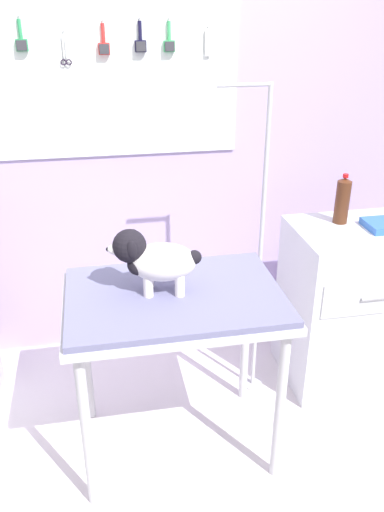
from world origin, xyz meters
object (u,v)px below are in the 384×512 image
cabinet_right (350,305)px  soda_bottle (342,200)px  grooming_arm (258,264)px  grooming_table (175,311)px  dog (153,259)px

cabinet_right → soda_bottle: size_ratio=3.44×
grooming_arm → cabinet_right: bearing=2.0°
grooming_arm → cabinet_right: (0.55, 0.02, -0.31)m
grooming_arm → soda_bottle: grooming_arm is taller
grooming_table → cabinet_right: (1.03, 0.37, -0.30)m
dog → cabinet_right: dog is taller
grooming_arm → soda_bottle: bearing=14.4°
soda_bottle → grooming_table: bearing=-153.8°
grooming_table → dog: bearing=158.1°
grooming_table → soda_bottle: bearing=26.2°
grooming_arm → cabinet_right: 0.64m
grooming_arm → dog: (-0.56, -0.31, 0.23)m
cabinet_right → soda_bottle: 0.59m
grooming_arm → soda_bottle: size_ratio=6.24×
grooming_table → dog: 0.26m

